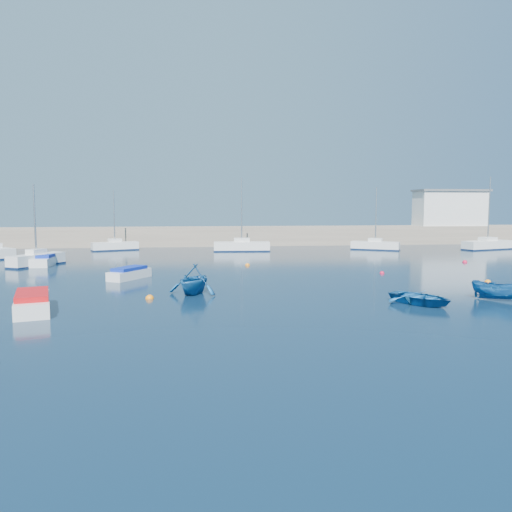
{
  "coord_description": "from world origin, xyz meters",
  "views": [
    {
      "loc": [
        -7.68,
        -23.62,
        5.52
      ],
      "look_at": [
        -2.8,
        14.92,
        1.6
      ],
      "focal_mm": 35.0,
      "sensor_mm": 36.0,
      "label": 1
    }
  ],
  "objects": [
    {
      "name": "buoy_1",
      "position": [
        7.65,
        15.22,
        0.0
      ],
      "size": [
        0.38,
        0.38,
        0.38
      ],
      "primitive_type": "sphere",
      "color": "red",
      "rests_on": "ground"
    },
    {
      "name": "buoy_0",
      "position": [
        -10.29,
        6.22,
        0.0
      ],
      "size": [
        0.5,
        0.5,
        0.5
      ],
      "primitive_type": "sphere",
      "color": "orange",
      "rests_on": "ground"
    },
    {
      "name": "motorboat_0",
      "position": [
        -16.06,
        3.32,
        0.49
      ],
      "size": [
        2.84,
        4.97,
        1.05
      ],
      "rotation": [
        0.0,
        0.0,
        0.27
      ],
      "color": "silver",
      "rests_on": "ground"
    },
    {
      "name": "motorboat_2",
      "position": [
        -21.46,
        25.0,
        0.5
      ],
      "size": [
        1.9,
        5.24,
        1.07
      ],
      "rotation": [
        0.0,
        0.0,
        -0.02
      ],
      "color": "silver",
      "rests_on": "ground"
    },
    {
      "name": "ground",
      "position": [
        0.0,
        0.0,
        0.0
      ],
      "size": [
        220.0,
        220.0,
        0.0
      ],
      "primitive_type": "plane",
      "color": "#0C2034",
      "rests_on": "ground"
    },
    {
      "name": "dinghy_center",
      "position": [
        4.97,
        2.59,
        0.38
      ],
      "size": [
        4.16,
        4.47,
        0.75
      ],
      "primitive_type": "imported",
      "rotation": [
        0.0,
        0.0,
        0.58
      ],
      "color": "#155694",
      "rests_on": "ground"
    },
    {
      "name": "sailboat_7",
      "position": [
        15.06,
        36.48,
        0.59
      ],
      "size": [
        5.94,
        4.41,
        7.84
      ],
      "rotation": [
        0.0,
        0.0,
        1.04
      ],
      "color": "silver",
      "rests_on": "ground"
    },
    {
      "name": "dinghy_left",
      "position": [
        -7.67,
        7.55,
        0.94
      ],
      "size": [
        4.26,
        4.5,
        1.87
      ],
      "primitive_type": "imported",
      "rotation": [
        0.0,
        0.0,
        -0.42
      ],
      "color": "#155694",
      "rests_on": "ground"
    },
    {
      "name": "motorboat_1",
      "position": [
        -12.5,
        14.68,
        0.43
      ],
      "size": [
        3.11,
        3.89,
        0.92
      ],
      "rotation": [
        0.0,
        0.0,
        -0.56
      ],
      "color": "silver",
      "rests_on": "ground"
    },
    {
      "name": "buoy_2",
      "position": [
        13.39,
        9.58,
        0.0
      ],
      "size": [
        0.45,
        0.45,
        0.45
      ],
      "primitive_type": "sphere",
      "color": "orange",
      "rests_on": "ground"
    },
    {
      "name": "sailboat_6",
      "position": [
        -1.79,
        36.74,
        0.64
      ],
      "size": [
        6.85,
        2.28,
        8.92
      ],
      "rotation": [
        0.0,
        0.0,
        1.51
      ],
      "color": "silver",
      "rests_on": "ground"
    },
    {
      "name": "sailboat_5",
      "position": [
        -17.32,
        39.81,
        0.58
      ],
      "size": [
        5.77,
        3.48,
        7.46
      ],
      "rotation": [
        0.0,
        0.0,
        1.94
      ],
      "color": "silver",
      "rests_on": "ground"
    },
    {
      "name": "sailboat_8",
      "position": [
        29.36,
        35.17,
        0.62
      ],
      "size": [
        7.22,
        3.88,
        9.12
      ],
      "rotation": [
        0.0,
        0.0,
        1.86
      ],
      "color": "silver",
      "rests_on": "ground"
    },
    {
      "name": "buoy_3",
      "position": [
        -2.7,
        22.02,
        0.0
      ],
      "size": [
        0.44,
        0.44,
        0.44
      ],
      "primitive_type": "sphere",
      "color": "orange",
      "rests_on": "ground"
    },
    {
      "name": "sailboat_3",
      "position": [
        -22.02,
        24.21,
        0.62
      ],
      "size": [
        4.15,
        5.58,
        7.48
      ],
      "rotation": [
        0.0,
        0.0,
        -0.53
      ],
      "color": "silver",
      "rests_on": "ground"
    },
    {
      "name": "back_wall",
      "position": [
        0.0,
        46.0,
        1.3
      ],
      "size": [
        96.0,
        4.5,
        2.6
      ],
      "primitive_type": "cube",
      "color": "gray",
      "rests_on": "ground"
    },
    {
      "name": "buoy_4",
      "position": [
        18.66,
        21.81,
        0.0
      ],
      "size": [
        0.47,
        0.47,
        0.47
      ],
      "primitive_type": "sphere",
      "color": "red",
      "rests_on": "ground"
    },
    {
      "name": "harbor_office",
      "position": [
        30.0,
        46.0,
        5.1
      ],
      "size": [
        10.0,
        4.0,
        5.0
      ],
      "primitive_type": "cube",
      "color": "silver",
      "rests_on": "back_wall"
    },
    {
      "name": "dinghy_right",
      "position": [
        9.99,
        3.07,
        0.59
      ],
      "size": [
        2.98,
        2.96,
        1.18
      ],
      "primitive_type": "imported",
      "rotation": [
        0.0,
        0.0,
        0.8
      ],
      "color": "#155694",
      "rests_on": "ground"
    }
  ]
}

